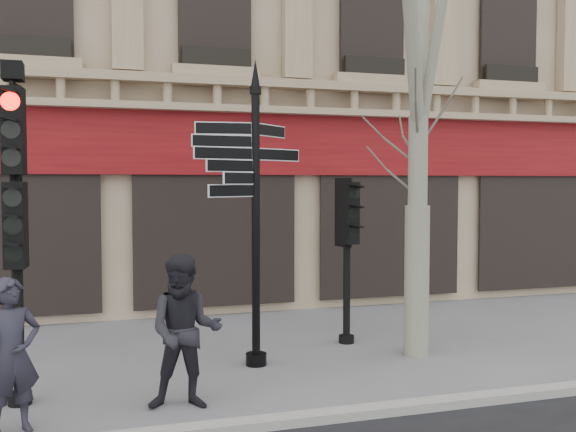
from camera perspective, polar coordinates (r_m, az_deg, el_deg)
name	(u,v)px	position (r m, az deg, el deg)	size (l,w,h in m)	color
ground	(282,386)	(9.09, -0.58, -14.88)	(80.00, 80.00, 0.00)	#5C5C61
kerb	(315,418)	(7.81, 2.43, -17.47)	(80.00, 0.25, 0.12)	gray
fingerpost	(256,161)	(9.68, -2.90, 4.90)	(2.46, 2.46, 4.64)	black
traffic_signal_main	(15,190)	(8.62, -23.07, 2.11)	(0.49, 0.37, 4.27)	black
traffic_signal_secondary	(347,231)	(11.10, 5.26, -1.33)	(0.53, 0.43, 2.80)	black
pedestrian_a	(12,356)	(7.88, -23.36, -11.34)	(0.64, 0.42, 1.75)	#23222D
pedestrian_b	(185,332)	(8.11, -9.14, -10.13)	(0.93, 0.72, 1.91)	black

